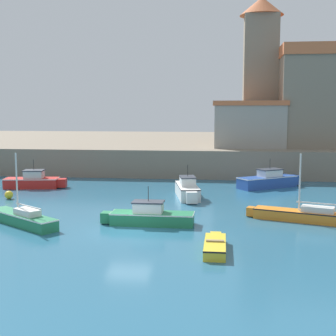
{
  "coord_description": "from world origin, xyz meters",
  "views": [
    {
      "loc": [
        5.28,
        -25.41,
        6.8
      ],
      "look_at": [
        0.72,
        12.93,
        2.0
      ],
      "focal_mm": 50.0,
      "sensor_mm": 36.0,
      "label": 1
    }
  ],
  "objects_px": {
    "church": "(309,94)",
    "motorboat_blue_6": "(269,180)",
    "sailboat_orange_2": "(306,215)",
    "motorboat_white_3": "(187,190)",
    "motorboat_red_7": "(34,181)",
    "motorboat_green_8": "(150,216)",
    "sailboat_green_4": "(22,218)",
    "mooring_buoy": "(9,195)",
    "harbor_shed_near_wharf": "(249,124)",
    "dinghy_yellow_0": "(215,246)"
  },
  "relations": [
    {
      "from": "sailboat_orange_2",
      "to": "mooring_buoy",
      "type": "distance_m",
      "value": 21.98
    },
    {
      "from": "sailboat_orange_2",
      "to": "motorboat_white_3",
      "type": "height_order",
      "value": "sailboat_orange_2"
    },
    {
      "from": "motorboat_blue_6",
      "to": "harbor_shed_near_wharf",
      "type": "xyz_separation_m",
      "value": [
        -1.31,
        9.01,
        4.68
      ]
    },
    {
      "from": "dinghy_yellow_0",
      "to": "mooring_buoy",
      "type": "height_order",
      "value": "mooring_buoy"
    },
    {
      "from": "harbor_shed_near_wharf",
      "to": "motorboat_red_7",
      "type": "bearing_deg",
      "value": -148.84
    },
    {
      "from": "sailboat_orange_2",
      "to": "motorboat_white_3",
      "type": "bearing_deg",
      "value": 138.11
    },
    {
      "from": "motorboat_red_7",
      "to": "motorboat_green_8",
      "type": "height_order",
      "value": "motorboat_red_7"
    },
    {
      "from": "mooring_buoy",
      "to": "church",
      "type": "distance_m",
      "value": 36.04
    },
    {
      "from": "dinghy_yellow_0",
      "to": "motorboat_green_8",
      "type": "distance_m",
      "value": 6.29
    },
    {
      "from": "dinghy_yellow_0",
      "to": "sailboat_orange_2",
      "type": "xyz_separation_m",
      "value": [
        5.42,
        6.73,
        0.13
      ]
    },
    {
      "from": "sailboat_orange_2",
      "to": "mooring_buoy",
      "type": "xyz_separation_m",
      "value": [
        -21.43,
        4.87,
        -0.1
      ]
    },
    {
      "from": "motorboat_blue_6",
      "to": "motorboat_red_7",
      "type": "xyz_separation_m",
      "value": [
        -20.56,
        -2.63,
        -0.05
      ]
    },
    {
      "from": "motorboat_white_3",
      "to": "motorboat_red_7",
      "type": "relative_size",
      "value": 1.0
    },
    {
      "from": "motorboat_red_7",
      "to": "church",
      "type": "height_order",
      "value": "church"
    },
    {
      "from": "sailboat_orange_2",
      "to": "motorboat_red_7",
      "type": "distance_m",
      "value": 23.85
    },
    {
      "from": "dinghy_yellow_0",
      "to": "motorboat_green_8",
      "type": "relative_size",
      "value": 0.66
    },
    {
      "from": "motorboat_white_3",
      "to": "motorboat_blue_6",
      "type": "height_order",
      "value": "motorboat_white_3"
    },
    {
      "from": "motorboat_green_8",
      "to": "dinghy_yellow_0",
      "type": "bearing_deg",
      "value": -50.74
    },
    {
      "from": "motorboat_red_7",
      "to": "sailboat_orange_2",
      "type": "bearing_deg",
      "value": -25.01
    },
    {
      "from": "mooring_buoy",
      "to": "harbor_shed_near_wharf",
      "type": "bearing_deg",
      "value": 41.46
    },
    {
      "from": "church",
      "to": "sailboat_orange_2",
      "type": "bearing_deg",
      "value": -99.7
    },
    {
      "from": "motorboat_white_3",
      "to": "harbor_shed_near_wharf",
      "type": "distance_m",
      "value": 16.37
    },
    {
      "from": "mooring_buoy",
      "to": "harbor_shed_near_wharf",
      "type": "distance_m",
      "value": 25.93
    },
    {
      "from": "motorboat_red_7",
      "to": "motorboat_green_8",
      "type": "bearing_deg",
      "value": -44.34
    },
    {
      "from": "dinghy_yellow_0",
      "to": "harbor_shed_near_wharf",
      "type": "distance_m",
      "value": 29.05
    },
    {
      "from": "motorboat_green_8",
      "to": "sailboat_green_4",
      "type": "bearing_deg",
      "value": -172.38
    },
    {
      "from": "sailboat_green_4",
      "to": "motorboat_blue_6",
      "type": "bearing_deg",
      "value": 44.44
    },
    {
      "from": "dinghy_yellow_0",
      "to": "motorboat_blue_6",
      "type": "height_order",
      "value": "motorboat_blue_6"
    },
    {
      "from": "motorboat_white_3",
      "to": "sailboat_green_4",
      "type": "distance_m",
      "value": 13.45
    },
    {
      "from": "motorboat_white_3",
      "to": "harbor_shed_near_wharf",
      "type": "relative_size",
      "value": 0.71
    },
    {
      "from": "sailboat_orange_2",
      "to": "motorboat_green_8",
      "type": "bearing_deg",
      "value": -168.81
    },
    {
      "from": "dinghy_yellow_0",
      "to": "motorboat_red_7",
      "type": "bearing_deg",
      "value": 133.94
    },
    {
      "from": "dinghy_yellow_0",
      "to": "church",
      "type": "distance_m",
      "value": 37.27
    },
    {
      "from": "motorboat_white_3",
      "to": "church",
      "type": "xyz_separation_m",
      "value": [
        12.63,
        21.12,
        7.97
      ]
    },
    {
      "from": "church",
      "to": "motorboat_blue_6",
      "type": "bearing_deg",
      "value": -110.82
    },
    {
      "from": "church",
      "to": "harbor_shed_near_wharf",
      "type": "relative_size",
      "value": 2.3
    },
    {
      "from": "sailboat_green_4",
      "to": "church",
      "type": "distance_m",
      "value": 38.75
    },
    {
      "from": "sailboat_orange_2",
      "to": "harbor_shed_near_wharf",
      "type": "bearing_deg",
      "value": 96.22
    },
    {
      "from": "motorboat_green_8",
      "to": "mooring_buoy",
      "type": "relative_size",
      "value": 8.9
    },
    {
      "from": "motorboat_red_7",
      "to": "church",
      "type": "relative_size",
      "value": 0.31
    },
    {
      "from": "sailboat_orange_2",
      "to": "church",
      "type": "distance_m",
      "value": 29.7
    },
    {
      "from": "motorboat_white_3",
      "to": "mooring_buoy",
      "type": "distance_m",
      "value": 13.79
    },
    {
      "from": "sailboat_green_4",
      "to": "harbor_shed_near_wharf",
      "type": "relative_size",
      "value": 0.74
    },
    {
      "from": "sailboat_green_4",
      "to": "motorboat_blue_6",
      "type": "height_order",
      "value": "sailboat_green_4"
    },
    {
      "from": "church",
      "to": "harbor_shed_near_wharf",
      "type": "xyz_separation_m",
      "value": [
        -7.18,
        -6.41,
        -3.29
      ]
    },
    {
      "from": "church",
      "to": "motorboat_red_7",
      "type": "bearing_deg",
      "value": -145.66
    },
    {
      "from": "sailboat_green_4",
      "to": "motorboat_red_7",
      "type": "xyz_separation_m",
      "value": [
        -4.67,
        12.95,
        0.15
      ]
    },
    {
      "from": "dinghy_yellow_0",
      "to": "sailboat_orange_2",
      "type": "height_order",
      "value": "sailboat_orange_2"
    },
    {
      "from": "sailboat_green_4",
      "to": "mooring_buoy",
      "type": "relative_size",
      "value": 9.1
    },
    {
      "from": "motorboat_red_7",
      "to": "mooring_buoy",
      "type": "distance_m",
      "value": 5.22
    }
  ]
}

